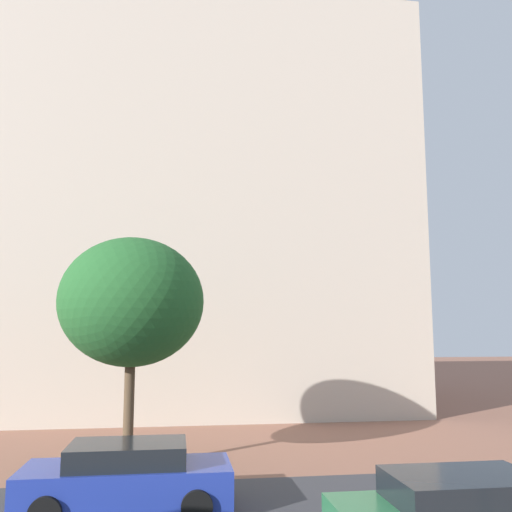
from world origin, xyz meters
TOP-DOWN VIEW (x-y plane):
  - ground_plane at (0.00, 10.00)m, footprint 120.00×120.00m
  - landmark_building at (-3.15, 26.64)m, footprint 25.51×15.23m
  - car_blue at (-2.72, 9.11)m, footprint 4.41×2.06m
  - tree_curb_far at (-3.02, 12.78)m, footprint 4.13×4.13m

SIDE VIEW (x-z plane):
  - ground_plane at x=0.00m, z-range 0.00..0.00m
  - car_blue at x=-2.72m, z-range -0.02..1.39m
  - tree_curb_far at x=-3.02m, z-range 1.37..7.86m
  - landmark_building at x=-3.15m, z-range -8.68..31.59m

